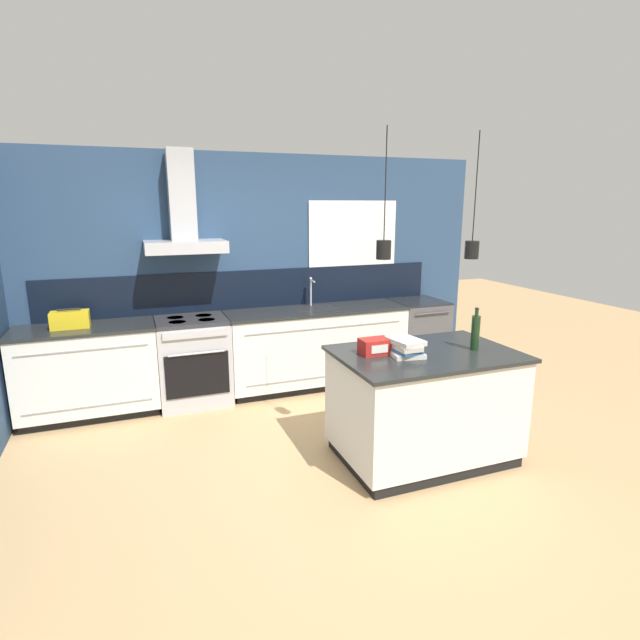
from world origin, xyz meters
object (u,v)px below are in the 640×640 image
(oven_range, at_px, (193,361))
(yellow_toolbox, at_px, (70,320))
(red_supply_box, at_px, (375,346))
(dishwasher, at_px, (416,337))
(bottle_on_island, at_px, (475,332))
(book_stack, at_px, (405,347))

(oven_range, relative_size, yellow_toolbox, 2.68)
(red_supply_box, bearing_deg, yellow_toolbox, 142.19)
(dishwasher, height_order, bottle_on_island, bottle_on_island)
(bottle_on_island, relative_size, yellow_toolbox, 1.02)
(bottle_on_island, height_order, yellow_toolbox, bottle_on_island)
(bottle_on_island, xyz_separation_m, red_supply_box, (-0.81, 0.18, -0.09))
(book_stack, relative_size, red_supply_box, 1.42)
(yellow_toolbox, bearing_deg, oven_range, -0.22)
(bottle_on_island, xyz_separation_m, book_stack, (-0.61, 0.07, -0.08))
(red_supply_box, relative_size, yellow_toolbox, 0.69)
(book_stack, bearing_deg, red_supply_box, 150.33)
(red_supply_box, height_order, yellow_toolbox, yellow_toolbox)
(red_supply_box, bearing_deg, book_stack, -29.67)
(oven_range, height_order, red_supply_box, red_supply_box)
(dishwasher, xyz_separation_m, yellow_toolbox, (-3.83, 0.00, 0.54))
(bottle_on_island, bearing_deg, book_stack, 173.80)
(bottle_on_island, bearing_deg, yellow_toolbox, 147.68)
(book_stack, relative_size, yellow_toolbox, 0.97)
(oven_range, bearing_deg, bottle_on_island, -44.48)
(bottle_on_island, distance_m, book_stack, 0.62)
(bottle_on_island, bearing_deg, dishwasher, 70.49)
(oven_range, height_order, book_stack, book_stack)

